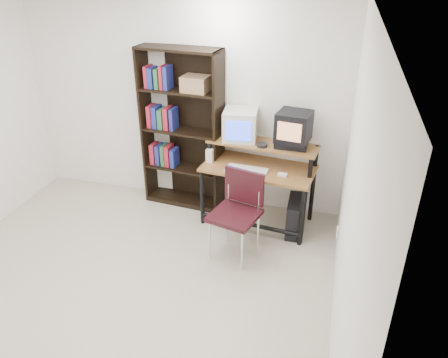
% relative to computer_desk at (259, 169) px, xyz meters
% --- Properties ---
extents(floor, '(4.00, 4.00, 0.01)m').
position_rel_computer_desk_xyz_m(floor, '(-1.04, -1.62, -0.70)').
color(floor, beige).
rests_on(floor, ground).
extents(ceiling, '(4.00, 4.00, 0.01)m').
position_rel_computer_desk_xyz_m(ceiling, '(-1.04, -1.62, 1.90)').
color(ceiling, white).
rests_on(ceiling, back_wall).
extents(back_wall, '(4.00, 0.01, 2.60)m').
position_rel_computer_desk_xyz_m(back_wall, '(-1.04, 0.38, 0.60)').
color(back_wall, white).
rests_on(back_wall, floor).
extents(right_wall, '(0.01, 4.00, 2.60)m').
position_rel_computer_desk_xyz_m(right_wall, '(0.96, -1.62, 0.60)').
color(right_wall, white).
rests_on(right_wall, floor).
extents(computer_desk, '(1.34, 0.78, 0.98)m').
position_rel_computer_desk_xyz_m(computer_desk, '(0.00, 0.00, 0.00)').
color(computer_desk, '#8E5E2E').
rests_on(computer_desk, floor).
extents(crt_monitor, '(0.42, 0.42, 0.36)m').
position_rel_computer_desk_xyz_m(crt_monitor, '(-0.27, 0.17, 0.45)').
color(crt_monitor, beige).
rests_on(crt_monitor, computer_desk).
extents(vcr, '(0.36, 0.26, 0.08)m').
position_rel_computer_desk_xyz_m(vcr, '(0.34, 0.09, 0.31)').
color(vcr, black).
rests_on(vcr, computer_desk).
extents(crt_tv, '(0.41, 0.40, 0.33)m').
position_rel_computer_desk_xyz_m(crt_tv, '(0.35, 0.10, 0.52)').
color(crt_tv, black).
rests_on(crt_tv, vcr).
extents(cd_spindle, '(0.16, 0.16, 0.05)m').
position_rel_computer_desk_xyz_m(cd_spindle, '(0.02, -0.00, 0.30)').
color(cd_spindle, '#26262B').
rests_on(cd_spindle, computer_desk).
extents(keyboard, '(0.48, 0.24, 0.03)m').
position_rel_computer_desk_xyz_m(keyboard, '(-0.12, -0.16, 0.04)').
color(keyboard, beige).
rests_on(keyboard, computer_desk).
extents(mousepad, '(0.23, 0.19, 0.01)m').
position_rel_computer_desk_xyz_m(mousepad, '(0.29, -0.19, 0.03)').
color(mousepad, black).
rests_on(mousepad, computer_desk).
extents(mouse, '(0.10, 0.07, 0.03)m').
position_rel_computer_desk_xyz_m(mouse, '(0.29, -0.17, 0.05)').
color(mouse, white).
rests_on(mouse, mousepad).
extents(desk_speaker, '(0.08, 0.08, 0.17)m').
position_rel_computer_desk_xyz_m(desk_speaker, '(-0.58, -0.03, 0.11)').
color(desk_speaker, beige).
rests_on(desk_speaker, computer_desk).
extents(pc_tower, '(0.21, 0.46, 0.42)m').
position_rel_computer_desk_xyz_m(pc_tower, '(0.48, -0.13, -0.49)').
color(pc_tower, black).
rests_on(pc_tower, floor).
extents(school_chair, '(0.57, 0.57, 0.93)m').
position_rel_computer_desk_xyz_m(school_chair, '(-0.09, -0.66, -0.12)').
color(school_chair, black).
rests_on(school_chair, floor).
extents(bookshelf, '(1.02, 0.43, 1.98)m').
position_rel_computer_desk_xyz_m(bookshelf, '(-1.01, 0.24, 0.31)').
color(bookshelf, black).
rests_on(bookshelf, floor).
extents(wall_outlet, '(0.02, 0.08, 0.12)m').
position_rel_computer_desk_xyz_m(wall_outlet, '(0.94, -0.47, -0.40)').
color(wall_outlet, beige).
rests_on(wall_outlet, right_wall).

